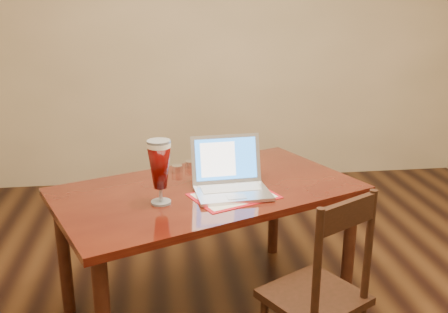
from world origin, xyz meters
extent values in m
cube|color=tan|center=(0.00, 2.50, 1.35)|extent=(4.50, 0.01, 2.70)
cube|color=#4C150A|center=(-0.41, 0.41, 0.69)|extent=(1.72, 1.36, 0.04)
cylinder|color=#391A0E|center=(0.35, 0.34, 0.34)|extent=(0.07, 0.07, 0.67)
cylinder|color=#391A0E|center=(-1.17, 0.47, 0.34)|extent=(0.07, 0.07, 0.67)
cylinder|color=#391A0E|center=(0.09, 0.99, 0.34)|extent=(0.07, 0.07, 0.67)
cube|color=#AD1018|center=(-0.29, 0.27, 0.71)|extent=(0.47, 0.41, 0.00)
cube|color=silver|center=(-0.29, 0.27, 0.71)|extent=(0.43, 0.36, 0.00)
cube|color=silver|center=(-0.29, 0.28, 0.72)|extent=(0.38, 0.28, 0.02)
cube|color=silver|center=(-0.30, 0.33, 0.73)|extent=(0.30, 0.14, 0.00)
cube|color=silver|center=(-0.29, 0.21, 0.73)|extent=(0.09, 0.07, 0.00)
cube|color=silver|center=(-0.31, 0.44, 0.85)|extent=(0.36, 0.10, 0.24)
cube|color=blue|center=(-0.31, 0.43, 0.85)|extent=(0.32, 0.08, 0.20)
cube|color=white|center=(-0.35, 0.43, 0.85)|extent=(0.18, 0.06, 0.17)
cylinder|color=silver|center=(-0.65, 0.23, 0.71)|extent=(0.10, 0.10, 0.01)
cylinder|color=silver|center=(-0.65, 0.23, 0.75)|extent=(0.02, 0.02, 0.07)
cylinder|color=white|center=(-0.65, 0.23, 0.99)|extent=(0.11, 0.11, 0.02)
cylinder|color=silver|center=(-0.65, 0.23, 1.01)|extent=(0.11, 0.11, 0.01)
cylinder|color=silver|center=(-0.55, 0.67, 0.73)|extent=(0.06, 0.06, 0.04)
cylinder|color=silver|center=(-0.47, 0.74, 0.73)|extent=(0.06, 0.06, 0.04)
cube|color=black|center=(0.00, -0.16, 0.39)|extent=(0.51, 0.50, 0.04)
cylinder|color=black|center=(0.06, 0.04, 0.19)|extent=(0.04, 0.04, 0.37)
cylinder|color=black|center=(-0.07, -0.36, 0.65)|extent=(0.03, 0.03, 0.49)
cylinder|color=black|center=(0.20, -0.21, 0.65)|extent=(0.03, 0.03, 0.49)
cube|color=black|center=(0.07, -0.29, 0.84)|extent=(0.28, 0.17, 0.11)
camera|label=1|loc=(-0.64, -1.98, 1.62)|focal=40.00mm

